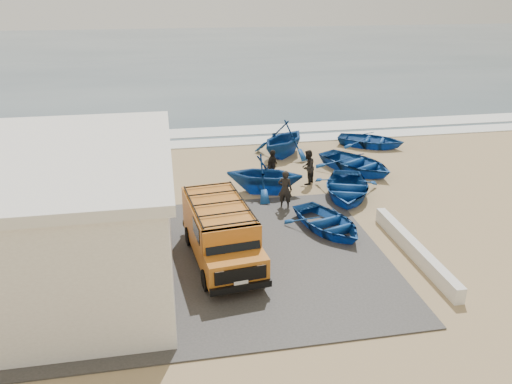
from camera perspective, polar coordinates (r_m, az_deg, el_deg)
ground at (r=19.80m, az=0.53°, el=-4.39°), size 160.00×160.00×0.00m
slab at (r=17.81m, az=-4.63°, el=-7.71°), size 12.00×10.00×0.05m
ocean at (r=73.94m, az=-8.00°, el=15.45°), size 180.00×88.00×0.01m
surf_line at (r=30.84m, az=-3.70°, el=5.69°), size 180.00×1.60×0.06m
surf_wash at (r=33.23m, az=-4.23°, el=6.90°), size 180.00×2.20×0.04m
building at (r=17.28m, az=-23.32°, el=-2.64°), size 8.40×9.40×4.30m
parapet at (r=18.74m, az=17.64°, el=-6.28°), size 0.35×6.00×0.55m
van at (r=17.31m, az=-4.05°, el=-4.42°), size 2.48×5.13×2.12m
boat_near_left at (r=19.79m, az=8.19°, el=-3.45°), size 3.60×4.24×0.75m
boat_near_right at (r=23.10m, az=10.32°, el=0.49°), size 4.18×4.92×0.86m
boat_mid_left at (r=22.97m, az=0.96°, el=2.06°), size 4.27×3.96×1.85m
boat_mid_right at (r=26.37m, az=11.35°, el=3.25°), size 4.76×5.23×0.89m
boat_far_left at (r=28.16m, az=3.15°, el=6.12°), size 5.01×5.05×2.01m
boat_far_right at (r=30.70m, az=13.00°, el=5.79°), size 4.74×4.38×0.80m
fisherman_front at (r=21.46m, az=3.34°, el=0.30°), size 0.74×0.65×1.71m
fisherman_middle at (r=24.18m, az=5.92°, el=2.83°), size 1.01×1.05×1.70m
fisherman_back at (r=24.41m, az=1.86°, el=3.01°), size 0.90×0.98×1.61m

